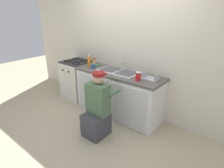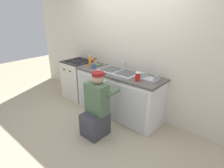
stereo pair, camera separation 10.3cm
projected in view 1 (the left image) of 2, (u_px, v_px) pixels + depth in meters
ground_plane at (109, 119)px, 3.71m from camera, size 12.00×12.00×0.00m
back_wall at (129, 51)px, 3.72m from camera, size 6.00×0.10×2.50m
counter_cabinet at (118, 95)px, 3.76m from camera, size 1.77×0.62×0.85m
countertop at (119, 74)px, 3.60m from camera, size 1.81×0.62×0.04m
sink_double_basin at (119, 71)px, 3.59m from camera, size 0.80×0.44×0.19m
stove_range at (77, 80)px, 4.49m from camera, size 0.61×0.62×0.92m
plumber_person at (97, 110)px, 3.11m from camera, size 0.42×0.61×1.10m
cell_phone at (97, 65)px, 4.03m from camera, size 0.07×0.14×0.01m
soda_cup_red at (138, 76)px, 3.15m from camera, size 0.08×0.08×0.15m
dish_rack_tray at (151, 78)px, 3.23m from camera, size 0.28×0.22×0.11m
condiment_jar at (94, 61)px, 4.13m from camera, size 0.07×0.07×0.13m
coffee_mug at (93, 66)px, 3.82m from camera, size 0.13×0.08×0.09m
soap_bottle_orange at (89, 61)px, 3.92m from camera, size 0.06×0.06×0.25m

